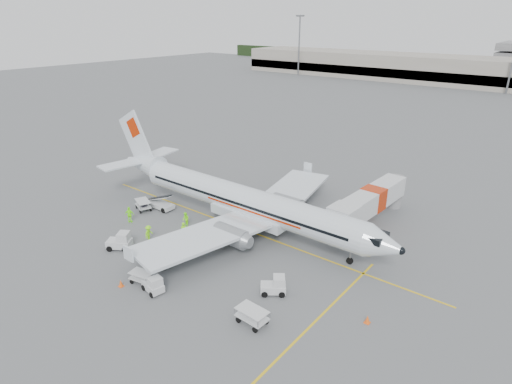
{
  "coord_description": "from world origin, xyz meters",
  "views": [
    {
      "loc": [
        26.84,
        -31.96,
        21.56
      ],
      "look_at": [
        0.0,
        2.0,
        3.8
      ],
      "focal_mm": 30.0,
      "sensor_mm": 36.0,
      "label": 1
    }
  ],
  "objects_px": {
    "tug_mid": "(153,284)",
    "tug_aft": "(119,241)",
    "aircraft": "(245,182)",
    "tug_fore": "(273,285)",
    "jet_bridge": "(372,206)",
    "belt_loader": "(160,198)"
  },
  "relations": [
    {
      "from": "tug_mid",
      "to": "tug_aft",
      "type": "bearing_deg",
      "value": 172.98
    },
    {
      "from": "aircraft",
      "to": "tug_fore",
      "type": "height_order",
      "value": "aircraft"
    },
    {
      "from": "tug_fore",
      "to": "tug_mid",
      "type": "xyz_separation_m",
      "value": [
        -8.11,
        -6.07,
        -0.04
      ]
    },
    {
      "from": "tug_mid",
      "to": "tug_aft",
      "type": "relative_size",
      "value": 0.85
    },
    {
      "from": "tug_aft",
      "to": "jet_bridge",
      "type": "bearing_deg",
      "value": 17.42
    },
    {
      "from": "tug_mid",
      "to": "tug_aft",
      "type": "distance_m",
      "value": 8.77
    },
    {
      "from": "aircraft",
      "to": "jet_bridge",
      "type": "distance_m",
      "value": 14.46
    },
    {
      "from": "aircraft",
      "to": "belt_loader",
      "type": "distance_m",
      "value": 12.1
    },
    {
      "from": "belt_loader",
      "to": "tug_aft",
      "type": "bearing_deg",
      "value": -64.63
    },
    {
      "from": "tug_fore",
      "to": "tug_aft",
      "type": "height_order",
      "value": "tug_aft"
    },
    {
      "from": "jet_bridge",
      "to": "tug_fore",
      "type": "height_order",
      "value": "jet_bridge"
    },
    {
      "from": "aircraft",
      "to": "tug_fore",
      "type": "distance_m",
      "value": 13.53
    },
    {
      "from": "jet_bridge",
      "to": "tug_aft",
      "type": "distance_m",
      "value": 27.24
    },
    {
      "from": "belt_loader",
      "to": "aircraft",
      "type": "bearing_deg",
      "value": 12.79
    },
    {
      "from": "aircraft",
      "to": "tug_fore",
      "type": "xyz_separation_m",
      "value": [
        9.82,
        -8.21,
        -4.39
      ]
    },
    {
      "from": "tug_aft",
      "to": "tug_mid",
      "type": "bearing_deg",
      "value": -50.21
    },
    {
      "from": "tug_aft",
      "to": "tug_fore",
      "type": "bearing_deg",
      "value": -21.19
    },
    {
      "from": "tug_mid",
      "to": "belt_loader",
      "type": "bearing_deg",
      "value": 148.08
    },
    {
      "from": "belt_loader",
      "to": "tug_fore",
      "type": "distance_m",
      "value": 21.66
    },
    {
      "from": "jet_bridge",
      "to": "aircraft",
      "type": "bearing_deg",
      "value": -135.87
    },
    {
      "from": "tug_aft",
      "to": "belt_loader",
      "type": "bearing_deg",
      "value": 83.23
    },
    {
      "from": "jet_bridge",
      "to": "belt_loader",
      "type": "relative_size",
      "value": 3.27
    }
  ]
}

